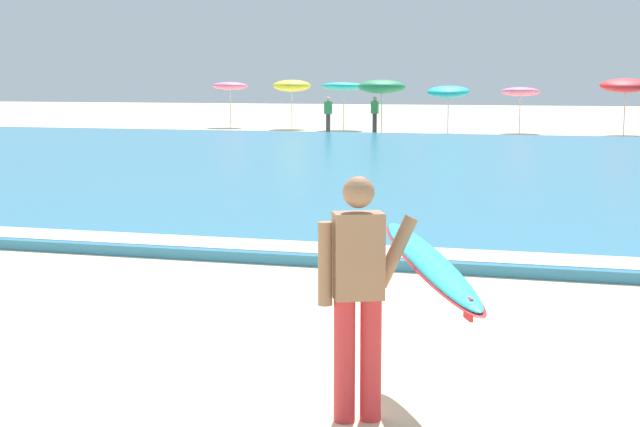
{
  "coord_description": "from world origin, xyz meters",
  "views": [
    {
      "loc": [
        4.29,
        -7.11,
        2.39
      ],
      "look_at": [
        1.7,
        1.8,
        1.1
      ],
      "focal_mm": 54.82,
      "sensor_mm": 36.0,
      "label": 1
    }
  ],
  "objects_px": {
    "beach_umbrella_4": "(448,92)",
    "beach_umbrella_0": "(230,86)",
    "beach_umbrella_6": "(626,86)",
    "beachgoer_near_row_mid": "(328,114)",
    "beach_umbrella_1": "(292,86)",
    "beach_umbrella_3": "(382,87)",
    "beachgoer_near_row_left": "(375,114)",
    "beach_umbrella_5": "(520,92)",
    "surfer_with_board": "(390,277)",
    "beach_umbrella_2": "(344,86)"
  },
  "relations": [
    {
      "from": "beach_umbrella_1",
      "to": "beach_umbrella_3",
      "type": "distance_m",
      "value": 5.43
    },
    {
      "from": "beach_umbrella_6",
      "to": "surfer_with_board",
      "type": "bearing_deg",
      "value": -93.41
    },
    {
      "from": "beach_umbrella_1",
      "to": "beach_umbrella_6",
      "type": "height_order",
      "value": "beach_umbrella_6"
    },
    {
      "from": "beach_umbrella_2",
      "to": "beach_umbrella_6",
      "type": "distance_m",
      "value": 12.4
    },
    {
      "from": "beach_umbrella_4",
      "to": "beach_umbrella_6",
      "type": "bearing_deg",
      "value": 6.05
    },
    {
      "from": "beach_umbrella_3",
      "to": "beach_umbrella_6",
      "type": "xyz_separation_m",
      "value": [
        10.16,
        1.47,
        0.07
      ]
    },
    {
      "from": "beach_umbrella_5",
      "to": "beach_umbrella_3",
      "type": "bearing_deg",
      "value": -163.97
    },
    {
      "from": "surfer_with_board",
      "to": "beach_umbrella_1",
      "type": "height_order",
      "value": "beach_umbrella_1"
    },
    {
      "from": "surfer_with_board",
      "to": "beachgoer_near_row_mid",
      "type": "relative_size",
      "value": 1.48
    },
    {
      "from": "beach_umbrella_1",
      "to": "beach_umbrella_6",
      "type": "distance_m",
      "value": 15.07
    },
    {
      "from": "beach_umbrella_2",
      "to": "beach_umbrella_4",
      "type": "height_order",
      "value": "beach_umbrella_2"
    },
    {
      "from": "beach_umbrella_3",
      "to": "beach_umbrella_4",
      "type": "xyz_separation_m",
      "value": [
        2.82,
        0.69,
        -0.21
      ]
    },
    {
      "from": "beach_umbrella_3",
      "to": "beachgoer_near_row_mid",
      "type": "distance_m",
      "value": 2.62
    },
    {
      "from": "beach_umbrella_0",
      "to": "beach_umbrella_2",
      "type": "height_order",
      "value": "beach_umbrella_2"
    },
    {
      "from": "beach_umbrella_6",
      "to": "beachgoer_near_row_mid",
      "type": "relative_size",
      "value": 1.55
    },
    {
      "from": "beach_umbrella_5",
      "to": "beachgoer_near_row_left",
      "type": "xyz_separation_m",
      "value": [
        -6.14,
        -1.54,
        -0.95
      ]
    },
    {
      "from": "beach_umbrella_1",
      "to": "beachgoer_near_row_mid",
      "type": "relative_size",
      "value": 1.46
    },
    {
      "from": "beach_umbrella_6",
      "to": "beach_umbrella_3",
      "type": "bearing_deg",
      "value": -171.78
    },
    {
      "from": "beach_umbrella_2",
      "to": "beach_umbrella_6",
      "type": "height_order",
      "value": "beach_umbrella_6"
    },
    {
      "from": "beach_umbrella_0",
      "to": "beach_umbrella_1",
      "type": "bearing_deg",
      "value": -8.62
    },
    {
      "from": "beach_umbrella_5",
      "to": "beach_umbrella_6",
      "type": "xyz_separation_m",
      "value": [
        4.36,
        -0.2,
        0.28
      ]
    },
    {
      "from": "beach_umbrella_4",
      "to": "beach_umbrella_6",
      "type": "xyz_separation_m",
      "value": [
        7.35,
        0.78,
        0.28
      ]
    },
    {
      "from": "beachgoer_near_row_left",
      "to": "surfer_with_board",
      "type": "bearing_deg",
      "value": -76.81
    },
    {
      "from": "beach_umbrella_2",
      "to": "beach_umbrella_5",
      "type": "xyz_separation_m",
      "value": [
        8.03,
        -0.32,
        -0.21
      ]
    },
    {
      "from": "beach_umbrella_0",
      "to": "beachgoer_near_row_left",
      "type": "xyz_separation_m",
      "value": [
        7.85,
        -2.76,
        -1.15
      ]
    },
    {
      "from": "beach_umbrella_1",
      "to": "beach_umbrella_5",
      "type": "distance_m",
      "value": 10.71
    },
    {
      "from": "beach_umbrella_5",
      "to": "surfer_with_board",
      "type": "bearing_deg",
      "value": -86.65
    },
    {
      "from": "beach_umbrella_6",
      "to": "beachgoer_near_row_mid",
      "type": "distance_m",
      "value": 12.61
    },
    {
      "from": "beach_umbrella_2",
      "to": "beachgoer_near_row_left",
      "type": "bearing_deg",
      "value": -44.45
    },
    {
      "from": "beachgoer_near_row_left",
      "to": "beachgoer_near_row_mid",
      "type": "relative_size",
      "value": 1.0
    },
    {
      "from": "beach_umbrella_4",
      "to": "beachgoer_near_row_left",
      "type": "height_order",
      "value": "beach_umbrella_4"
    },
    {
      "from": "beach_umbrella_4",
      "to": "beach_umbrella_0",
      "type": "bearing_deg",
      "value": 168.68
    },
    {
      "from": "surfer_with_board",
      "to": "beach_umbrella_2",
      "type": "relative_size",
      "value": 1.04
    },
    {
      "from": "beach_umbrella_1",
      "to": "beach_umbrella_6",
      "type": "xyz_separation_m",
      "value": [
        15.04,
        -0.92,
        0.05
      ]
    },
    {
      "from": "beachgoer_near_row_left",
      "to": "beachgoer_near_row_mid",
      "type": "height_order",
      "value": "same"
    },
    {
      "from": "surfer_with_board",
      "to": "beach_umbrella_5",
      "type": "height_order",
      "value": "beach_umbrella_5"
    },
    {
      "from": "beach_umbrella_0",
      "to": "beach_umbrella_6",
      "type": "relative_size",
      "value": 0.91
    },
    {
      "from": "beach_umbrella_1",
      "to": "beachgoer_near_row_left",
      "type": "relative_size",
      "value": 1.46
    },
    {
      "from": "surfer_with_board",
      "to": "beachgoer_near_row_left",
      "type": "relative_size",
      "value": 1.48
    },
    {
      "from": "beach_umbrella_4",
      "to": "beachgoer_near_row_left",
      "type": "bearing_deg",
      "value": -169.95
    },
    {
      "from": "surfer_with_board",
      "to": "beach_umbrella_3",
      "type": "height_order",
      "value": "beach_umbrella_3"
    },
    {
      "from": "beach_umbrella_0",
      "to": "beachgoer_near_row_left",
      "type": "bearing_deg",
      "value": -19.36
    },
    {
      "from": "beach_umbrella_4",
      "to": "beachgoer_near_row_left",
      "type": "xyz_separation_m",
      "value": [
        -3.15,
        -0.56,
        -0.95
      ]
    },
    {
      "from": "surfer_with_board",
      "to": "beach_umbrella_2",
      "type": "height_order",
      "value": "beach_umbrella_2"
    },
    {
      "from": "beach_umbrella_3",
      "to": "beach_umbrella_5",
      "type": "height_order",
      "value": "beach_umbrella_3"
    },
    {
      "from": "beach_umbrella_2",
      "to": "beach_umbrella_4",
      "type": "relative_size",
      "value": 1.06
    },
    {
      "from": "beach_umbrella_3",
      "to": "beach_umbrella_4",
      "type": "bearing_deg",
      "value": 13.74
    },
    {
      "from": "beach_umbrella_6",
      "to": "beachgoer_near_row_mid",
      "type": "height_order",
      "value": "beach_umbrella_6"
    },
    {
      "from": "beachgoer_near_row_mid",
      "to": "beach_umbrella_0",
      "type": "bearing_deg",
      "value": 147.86
    },
    {
      "from": "beach_umbrella_3",
      "to": "beach_umbrella_6",
      "type": "bearing_deg",
      "value": 8.22
    }
  ]
}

